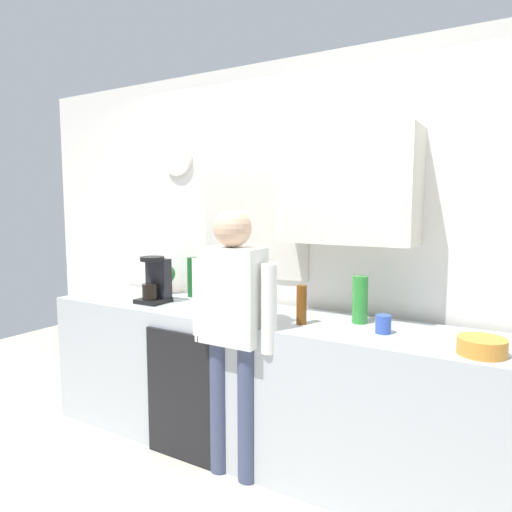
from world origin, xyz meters
TOP-DOWN VIEW (x-y plane):
  - ground_plane at (0.00, 0.00)m, footprint 8.00×8.00m
  - kitchen_counter at (0.00, 0.30)m, footprint 3.16×0.64m
  - dishwasher_panel at (-0.37, -0.03)m, footprint 0.56×0.02m
  - back_wall_assembly at (0.06, 0.70)m, footprint 4.76×0.42m
  - coffee_maker at (-0.83, 0.24)m, footprint 0.20×0.20m
  - bottle_red_vinegar at (-0.05, 0.30)m, footprint 0.06×0.06m
  - bottle_clear_soda at (0.62, 0.42)m, footprint 0.09×0.09m
  - bottle_amber_beer at (0.34, 0.22)m, footprint 0.06×0.06m
  - bottle_green_wine at (-0.73, 0.54)m, footprint 0.07×0.07m
  - cup_blue_mug at (0.80, 0.27)m, footprint 0.08×0.08m
  - mixing_bowl at (1.30, 0.14)m, footprint 0.22×0.22m
  - potted_plant at (-0.98, 0.53)m, footprint 0.15×0.15m
  - person_at_sink at (0.00, 0.00)m, footprint 0.57×0.22m

SIDE VIEW (x-z plane):
  - ground_plane at x=0.00m, z-range 0.00..0.00m
  - dishwasher_panel at x=-0.37m, z-range 0.00..0.84m
  - kitchen_counter at x=0.00m, z-range 0.00..0.93m
  - person_at_sink at x=0.00m, z-range 0.15..1.75m
  - mixing_bowl at x=1.30m, z-range 0.93..1.01m
  - cup_blue_mug at x=0.80m, z-range 0.93..1.03m
  - bottle_red_vinegar at x=-0.05m, z-range 0.93..1.15m
  - bottle_amber_beer at x=0.34m, z-range 0.93..1.16m
  - potted_plant at x=-0.98m, z-range 0.95..1.18m
  - bottle_clear_soda at x=0.62m, z-range 0.93..1.21m
  - coffee_maker at x=-0.83m, z-range 0.91..1.24m
  - bottle_green_wine at x=-0.73m, z-range 0.93..1.23m
  - back_wall_assembly at x=0.06m, z-range 0.06..2.66m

